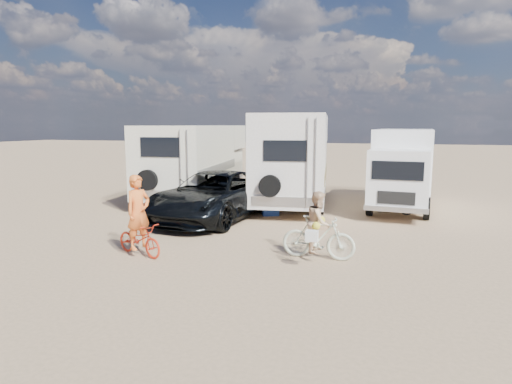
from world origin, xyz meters
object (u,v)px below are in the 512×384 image
(bike_parked, at_px, (393,203))
(crate, at_px, (323,224))
(bike_man, at_px, (139,239))
(bike_woman, at_px, (318,237))
(rv_left, at_px, (197,161))
(dark_suv, at_px, (215,195))
(rider_woman, at_px, (319,229))
(rider_man, at_px, (139,219))
(cooler, at_px, (270,209))
(rv_main, at_px, (295,159))
(box_truck, at_px, (402,169))

(bike_parked, bearing_deg, crate, 164.32)
(bike_man, height_order, bike_woman, bike_woman)
(bike_man, bearing_deg, rv_left, 36.07)
(dark_suv, xyz_separation_m, rider_woman, (4.27, -3.69, -0.07))
(rider_man, bearing_deg, rv_left, 36.07)
(rv_left, distance_m, cooler, 5.59)
(rv_main, height_order, cooler, rv_main)
(bike_parked, bearing_deg, box_truck, 4.21)
(bike_parked, relative_size, cooler, 2.61)
(rv_main, bearing_deg, cooler, -101.92)
(dark_suv, relative_size, rider_man, 3.17)
(dark_suv, distance_m, crate, 4.02)
(rv_main, distance_m, rv_left, 4.63)
(rv_main, height_order, rider_woman, rv_main)
(bike_man, height_order, crate, bike_man)
(bike_woman, distance_m, bike_parked, 6.71)
(rider_woman, xyz_separation_m, crate, (-0.33, 3.25, -0.60))
(rv_left, xyz_separation_m, rider_woman, (6.87, -8.01, -0.88))
(bike_parked, bearing_deg, rider_woman, -177.40)
(rv_left, relative_size, box_truck, 1.40)
(rider_woman, bearing_deg, dark_suv, 51.10)
(box_truck, height_order, bike_man, box_truck)
(rv_main, xyz_separation_m, dark_suv, (-2.03, -4.22, -1.02))
(crate, bearing_deg, bike_man, -134.04)
(rv_main, bearing_deg, bike_man, -110.89)
(bike_man, bearing_deg, crate, -23.03)
(box_truck, xyz_separation_m, rider_man, (-6.58, -8.59, -0.62))
(rv_left, distance_m, bike_man, 9.41)
(rv_main, relative_size, rider_woman, 5.59)
(dark_suv, xyz_separation_m, rider_man, (-0.17, -4.69, 0.11))
(rider_man, relative_size, cooler, 3.23)
(bike_man, bearing_deg, rider_woman, -56.28)
(cooler, bearing_deg, rv_left, 120.08)
(bike_man, xyz_separation_m, rider_woman, (4.44, 1.00, 0.34))
(rv_left, height_order, bike_parked, rv_left)
(rv_left, relative_size, rider_woman, 5.69)
(box_truck, distance_m, dark_suv, 7.54)
(rv_main, bearing_deg, rider_woman, -81.20)
(rider_woman, bearing_deg, rider_man, 104.64)
(rider_man, bearing_deg, dark_suv, 18.91)
(rv_left, relative_size, bike_woman, 4.77)
(rider_woman, bearing_deg, cooler, 29.44)
(dark_suv, bearing_deg, bike_man, -85.56)
(bike_woman, bearing_deg, rv_left, 42.54)
(bike_woman, bearing_deg, crate, 7.81)
(rv_left, bearing_deg, cooler, -42.87)
(rv_main, xyz_separation_m, rider_woman, (2.24, -7.91, -1.09))
(cooler, xyz_separation_m, crate, (2.17, -1.56, -0.07))
(rv_main, height_order, rider_man, rv_main)
(rv_main, xyz_separation_m, rv_left, (-4.63, 0.10, -0.21))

